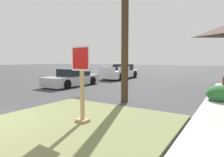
% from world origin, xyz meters
% --- Properties ---
extents(grass_corner_patch, '(5.27, 5.86, 0.08)m').
position_xyz_m(grass_corner_patch, '(2.43, 1.26, 0.04)').
color(grass_corner_patch, olive).
rests_on(grass_corner_patch, ground).
extents(stop_sign, '(0.70, 0.31, 2.18)m').
position_xyz_m(stop_sign, '(2.52, 1.85, 1.13)').
color(stop_sign, tan).
rests_on(stop_sign, grass_corner_patch).
extents(manhole_cover, '(0.70, 0.70, 0.02)m').
position_xyz_m(manhole_cover, '(-0.32, 4.67, 0.01)').
color(manhole_cover, black).
rests_on(manhole_cover, ground).
extents(parked_sedan_silver, '(1.93, 4.39, 1.25)m').
position_xyz_m(parked_sedan_silver, '(-3.81, 8.01, 0.54)').
color(parked_sedan_silver, '#ADB2B7').
rests_on(parked_sedan_silver, ground).
extents(pickup_truck_white, '(2.29, 5.43, 1.48)m').
position_xyz_m(pickup_truck_white, '(-3.67, 14.89, 0.62)').
color(pickup_truck_white, silver).
rests_on(pickup_truck_white, ground).
extents(shrub_by_curb, '(1.12, 1.12, 0.78)m').
position_xyz_m(shrub_by_curb, '(5.76, 7.17, 0.39)').
color(shrub_by_curb, '#2D7035').
rests_on(shrub_by_curb, ground).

